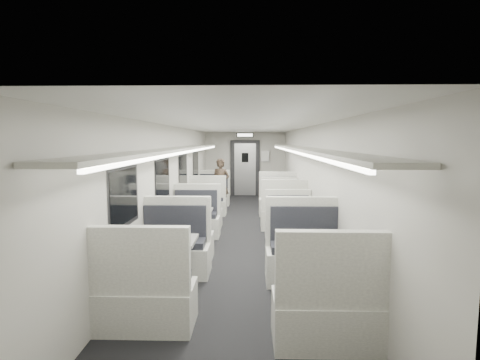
# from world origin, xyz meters

# --- Properties ---
(room) EXTENTS (3.24, 12.24, 2.64)m
(room) POSITION_xyz_m (0.00, 0.00, 1.20)
(room) COLOR black
(room) RESTS_ON ground
(booth_left_a) EXTENTS (1.03, 2.09, 1.12)m
(booth_left_a) POSITION_xyz_m (-1.00, 3.15, 0.37)
(booth_left_a) COLOR #AAAAA0
(booth_left_a) RESTS_ON room
(booth_left_b) EXTENTS (1.00, 2.02, 1.08)m
(booth_left_b) POSITION_xyz_m (-1.00, 1.54, 0.36)
(booth_left_b) COLOR #AAAAA0
(booth_left_b) RESTS_ON room
(booth_left_c) EXTENTS (1.05, 2.12, 1.13)m
(booth_left_c) POSITION_xyz_m (-1.00, -0.88, 0.38)
(booth_left_c) COLOR #AAAAA0
(booth_left_c) RESTS_ON room
(booth_left_d) EXTENTS (1.11, 2.26, 1.21)m
(booth_left_d) POSITION_xyz_m (-1.00, -3.26, 0.40)
(booth_left_d) COLOR #AAAAA0
(booth_left_d) RESTS_ON room
(booth_right_a) EXTENTS (0.99, 2.02, 1.08)m
(booth_right_a) POSITION_xyz_m (1.00, 3.17, 0.36)
(booth_right_a) COLOR #AAAAA0
(booth_right_a) RESTS_ON room
(booth_right_b) EXTENTS (1.11, 2.25, 1.20)m
(booth_right_b) POSITION_xyz_m (1.00, 1.48, 0.40)
(booth_right_b) COLOR #AAAAA0
(booth_right_b) RESTS_ON room
(booth_right_c) EXTENTS (0.97, 1.96, 1.05)m
(booth_right_c) POSITION_xyz_m (1.00, -1.05, 0.35)
(booth_right_c) COLOR #AAAAA0
(booth_right_c) RESTS_ON room
(booth_right_d) EXTENTS (1.15, 2.33, 1.24)m
(booth_right_d) POSITION_xyz_m (1.00, -3.53, 0.42)
(booth_right_d) COLOR #AAAAA0
(booth_right_d) RESTS_ON room
(passenger) EXTENTS (0.65, 0.52, 1.55)m
(passenger) POSITION_xyz_m (-0.70, 3.10, 0.78)
(passenger) COLOR black
(passenger) RESTS_ON room
(window_a) EXTENTS (0.02, 1.18, 0.84)m
(window_a) POSITION_xyz_m (-1.49, 3.40, 1.35)
(window_a) COLOR black
(window_a) RESTS_ON room
(window_b) EXTENTS (0.02, 1.18, 0.84)m
(window_b) POSITION_xyz_m (-1.49, 1.20, 1.35)
(window_b) COLOR black
(window_b) RESTS_ON room
(window_c) EXTENTS (0.02, 1.18, 0.84)m
(window_c) POSITION_xyz_m (-1.49, -1.00, 1.35)
(window_c) COLOR black
(window_c) RESTS_ON room
(window_d) EXTENTS (0.02, 1.18, 0.84)m
(window_d) POSITION_xyz_m (-1.49, -3.20, 1.35)
(window_d) COLOR black
(window_d) RESTS_ON room
(luggage_rack_left) EXTENTS (0.46, 10.40, 0.09)m
(luggage_rack_left) POSITION_xyz_m (-1.24, -0.30, 1.92)
(luggage_rack_left) COLOR #AAAAA0
(luggage_rack_left) RESTS_ON room
(luggage_rack_right) EXTENTS (0.46, 10.40, 0.09)m
(luggage_rack_right) POSITION_xyz_m (1.24, -0.30, 1.92)
(luggage_rack_right) COLOR #AAAAA0
(luggage_rack_right) RESTS_ON room
(vestibule_door) EXTENTS (1.10, 0.13, 2.10)m
(vestibule_door) POSITION_xyz_m (0.00, 5.93, 1.04)
(vestibule_door) COLOR black
(vestibule_door) RESTS_ON room
(exit_sign) EXTENTS (0.62, 0.12, 0.16)m
(exit_sign) POSITION_xyz_m (0.00, 5.44, 2.28)
(exit_sign) COLOR black
(exit_sign) RESTS_ON room
(wall_notice) EXTENTS (0.32, 0.02, 0.40)m
(wall_notice) POSITION_xyz_m (0.75, 5.92, 1.50)
(wall_notice) COLOR silver
(wall_notice) RESTS_ON room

